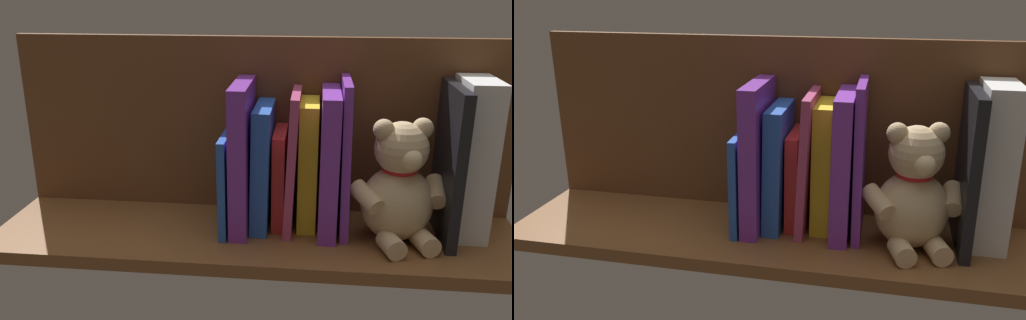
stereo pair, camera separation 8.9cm
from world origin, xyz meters
The scene contains 13 objects.
ground_plane centered at (0.00, 0.00, -1.10)cm, with size 89.00×25.32×2.20cm, color brown.
shelf_back_panel centered at (0.00, -10.41, 15.84)cm, with size 89.00×1.50×31.67cm, color brown.
dictionary_thick_white centered at (-35.22, -3.43, 13.09)cm, with size 5.37×11.46×26.18cm, color white.
book_0 centered at (-31.27, -1.63, 12.71)cm, with size 1.73×15.25×25.43cm, color black.
teddy_bear centered at (-23.28, 0.90, 9.03)cm, with size 15.99×15.31×20.52cm.
book_1 centered at (-14.58, -2.63, 12.90)cm, with size 1.39×13.25×25.80cm, color purple.
book_2 centered at (-12.00, -2.11, 12.01)cm, with size 2.95×14.29×24.02cm, color purple.
book_3 centered at (-8.56, -3.96, 10.93)cm, with size 3.12×10.59×21.85cm, color yellow.
book_4 centered at (-5.89, -2.69, 11.82)cm, with size 1.39×13.13×23.64cm, color #B23F72.
book_5 centered at (-3.75, -3.90, 8.35)cm, with size 2.09×10.71×16.70cm, color red.
book_6 centered at (-0.84, -2.93, 10.62)cm, with size 2.91×12.65×21.23cm, color blue.
book_7 centered at (2.49, -1.83, 12.58)cm, with size 2.94×14.85×25.17cm, color purple.
book_8 centered at (5.00, -1.79, 8.45)cm, with size 1.28×14.94×16.91cm, color blue.
Camera 1 is at (-9.34, 83.86, 41.09)cm, focal length 37.89 mm.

